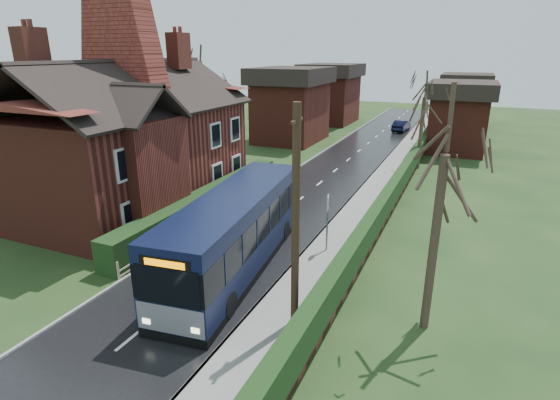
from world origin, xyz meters
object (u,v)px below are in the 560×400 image
at_px(brick_house, 132,137).
at_px(bus_stop_sign, 328,215).
at_px(telegraph_pole, 296,223).
at_px(car_silver, 230,203).
at_px(car_green, 182,243).
at_px(bus, 235,233).

distance_m(brick_house, bus_stop_sign, 13.07).
bearing_deg(brick_house, telegraph_pole, -29.86).
bearing_deg(car_silver, car_green, -86.33).
xyz_separation_m(car_silver, bus_stop_sign, (6.80, -2.68, 1.20)).
height_order(car_silver, car_green, car_silver).
bearing_deg(car_green, brick_house, 125.01).
bearing_deg(telegraph_pole, bus, 138.36).
relative_size(bus, bus_stop_sign, 3.94).
relative_size(bus, telegraph_pole, 1.48).
xyz_separation_m(bus_stop_sign, telegraph_pole, (0.80, -6.14, 2.01)).
bearing_deg(brick_house, bus, -26.45).
bearing_deg(bus, telegraph_pole, -43.82).
bearing_deg(telegraph_pole, car_silver, 126.25).
bearing_deg(car_green, car_silver, 75.56).
xyz_separation_m(bus, car_green, (-3.05, 0.22, -1.13)).
relative_size(bus, car_silver, 2.69).
bearing_deg(bus, bus_stop_sign, 37.59).
xyz_separation_m(car_silver, car_green, (0.55, -5.57, -0.15)).
distance_m(brick_house, car_green, 8.77).
height_order(brick_house, bus_stop_sign, brick_house).
xyz_separation_m(car_green, telegraph_pole, (7.05, -3.25, 3.36)).
xyz_separation_m(bus, car_silver, (-3.60, 5.79, -0.98)).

